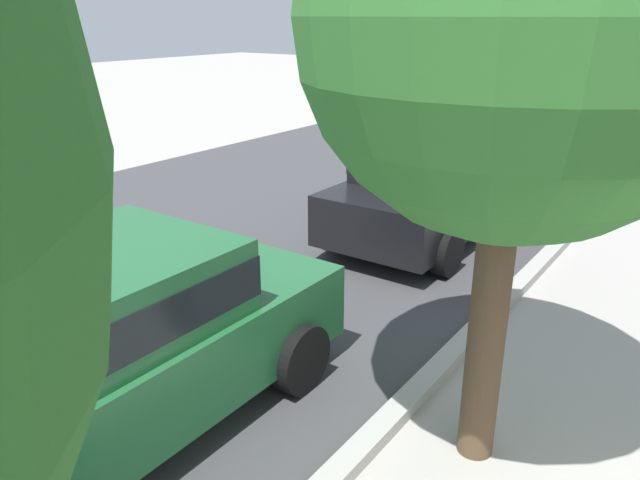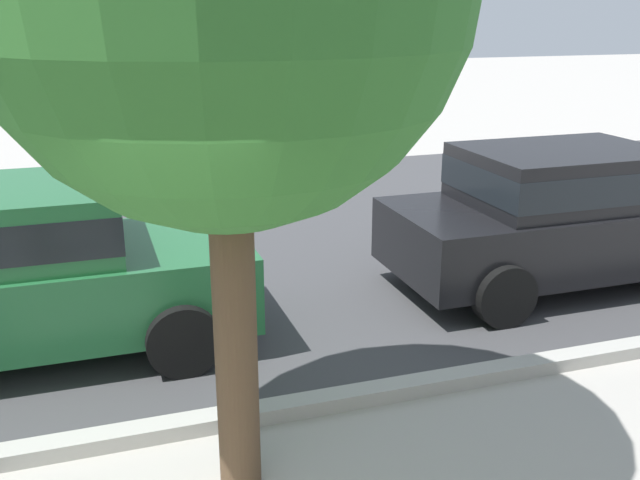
# 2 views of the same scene
# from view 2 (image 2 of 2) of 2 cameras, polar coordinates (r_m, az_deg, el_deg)

# --- Properties ---
(street_surface) EXTENTS (60.00, 9.00, 0.01)m
(street_surface) POSITION_cam_2_polar(r_m,az_deg,el_deg) (9.83, -20.61, -1.15)
(street_surface) COLOR #424244
(street_surface) RESTS_ON ground
(curb_stone) EXTENTS (60.00, 0.20, 0.12)m
(curb_stone) POSITION_cam_2_polar(r_m,az_deg,el_deg) (5.61, -21.81, -15.32)
(curb_stone) COLOR #B2AFA8
(curb_stone) RESTS_ON ground
(parked_car_green) EXTENTS (4.11, 1.93, 1.56)m
(parked_car_green) POSITION_cam_2_polar(r_m,az_deg,el_deg) (6.91, -23.47, -2.00)
(parked_car_green) COLOR #236638
(parked_car_green) RESTS_ON ground
(parked_car_black) EXTENTS (4.11, 1.93, 1.56)m
(parked_car_black) POSITION_cam_2_polar(r_m,az_deg,el_deg) (8.54, 18.88, 2.14)
(parked_car_black) COLOR black
(parked_car_black) RESTS_ON ground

